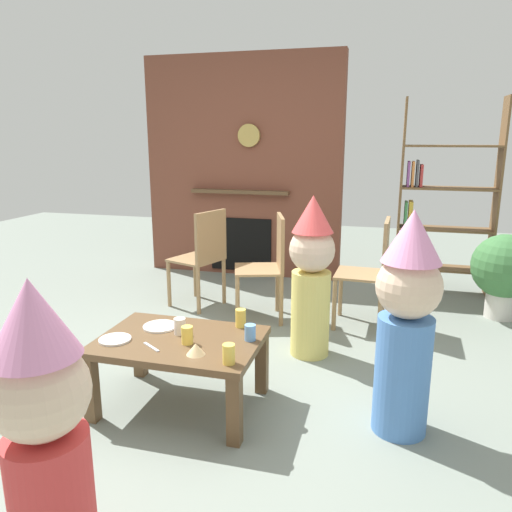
{
  "coord_description": "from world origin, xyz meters",
  "views": [
    {
      "loc": [
        0.98,
        -2.67,
        1.53
      ],
      "look_at": [
        0.15,
        0.4,
        0.76
      ],
      "focal_mm": 34.26,
      "sensor_mm": 36.0,
      "label": 1
    }
  ],
  "objects_px": {
    "coffee_table": "(180,350)",
    "child_by_the_chairs": "(311,273)",
    "bookshelf": "(439,204)",
    "paper_cup_far_left": "(229,354)",
    "paper_cup_near_right": "(241,318)",
    "potted_plant_tall": "(504,269)",
    "paper_cup_center": "(187,335)",
    "dining_chair_left": "(203,253)",
    "birthday_cake_slice": "(196,349)",
    "paper_cup_near_left": "(180,326)",
    "paper_cup_far_right": "(250,332)",
    "child_in_pink": "(406,319)",
    "dining_chair_middle": "(269,261)",
    "dining_chair_right": "(373,267)",
    "paper_plate_front": "(115,339)",
    "paper_plate_rear": "(160,326)",
    "child_with_cone_hat": "(45,438)"
  },
  "relations": [
    {
      "from": "dining_chair_left",
      "to": "dining_chair_right",
      "type": "xyz_separation_m",
      "value": [
        1.5,
        -0.1,
        0.0
      ]
    },
    {
      "from": "coffee_table",
      "to": "child_by_the_chairs",
      "type": "distance_m",
      "value": 1.11
    },
    {
      "from": "paper_cup_center",
      "to": "potted_plant_tall",
      "type": "distance_m",
      "value": 2.92
    },
    {
      "from": "paper_plate_front",
      "to": "child_by_the_chairs",
      "type": "relative_size",
      "value": 0.16
    },
    {
      "from": "paper_cup_near_left",
      "to": "paper_cup_far_right",
      "type": "height_order",
      "value": "paper_cup_near_left"
    },
    {
      "from": "coffee_table",
      "to": "birthday_cake_slice",
      "type": "height_order",
      "value": "birthday_cake_slice"
    },
    {
      "from": "paper_plate_front",
      "to": "dining_chair_left",
      "type": "distance_m",
      "value": 1.78
    },
    {
      "from": "bookshelf",
      "to": "paper_cup_far_left",
      "type": "relative_size",
      "value": 18.39
    },
    {
      "from": "paper_cup_far_right",
      "to": "dining_chair_middle",
      "type": "bearing_deg",
      "value": 99.35
    },
    {
      "from": "birthday_cake_slice",
      "to": "paper_cup_center",
      "type": "bearing_deg",
      "value": 129.54
    },
    {
      "from": "paper_cup_far_right",
      "to": "paper_plate_front",
      "type": "bearing_deg",
      "value": -164.54
    },
    {
      "from": "coffee_table",
      "to": "paper_cup_center",
      "type": "bearing_deg",
      "value": -37.0
    },
    {
      "from": "birthday_cake_slice",
      "to": "child_by_the_chairs",
      "type": "xyz_separation_m",
      "value": [
        0.44,
        1.07,
        0.16
      ]
    },
    {
      "from": "dining_chair_left",
      "to": "child_with_cone_hat",
      "type": "bearing_deg",
      "value": 121.16
    },
    {
      "from": "bookshelf",
      "to": "paper_cup_near_left",
      "type": "xyz_separation_m",
      "value": [
        -1.61,
        -2.63,
        -0.43
      ]
    },
    {
      "from": "dining_chair_right",
      "to": "paper_cup_center",
      "type": "bearing_deg",
      "value": 62.12
    },
    {
      "from": "paper_cup_far_left",
      "to": "paper_cup_far_right",
      "type": "distance_m",
      "value": 0.31
    },
    {
      "from": "paper_cup_far_left",
      "to": "child_in_pink",
      "type": "bearing_deg",
      "value": 19.65
    },
    {
      "from": "child_in_pink",
      "to": "child_by_the_chairs",
      "type": "height_order",
      "value": "child_in_pink"
    },
    {
      "from": "paper_cup_near_left",
      "to": "bookshelf",
      "type": "bearing_deg",
      "value": 58.5
    },
    {
      "from": "dining_chair_right",
      "to": "paper_plate_front",
      "type": "bearing_deg",
      "value": 53.54
    },
    {
      "from": "paper_cup_far_right",
      "to": "birthday_cake_slice",
      "type": "bearing_deg",
      "value": -131.5
    },
    {
      "from": "child_with_cone_hat",
      "to": "dining_chair_left",
      "type": "bearing_deg",
      "value": 7.34
    },
    {
      "from": "paper_cup_far_left",
      "to": "child_with_cone_hat",
      "type": "distance_m",
      "value": 1.05
    },
    {
      "from": "paper_cup_center",
      "to": "dining_chair_left",
      "type": "xyz_separation_m",
      "value": [
        -0.56,
        1.7,
        0.04
      ]
    },
    {
      "from": "paper_cup_near_right",
      "to": "potted_plant_tall",
      "type": "distance_m",
      "value": 2.55
    },
    {
      "from": "paper_plate_rear",
      "to": "child_with_cone_hat",
      "type": "xyz_separation_m",
      "value": [
        0.27,
        -1.35,
        0.17
      ]
    },
    {
      "from": "coffee_table",
      "to": "paper_cup_near_right",
      "type": "xyz_separation_m",
      "value": [
        0.28,
        0.26,
        0.13
      ]
    },
    {
      "from": "potted_plant_tall",
      "to": "paper_cup_far_right",
      "type": "bearing_deg",
      "value": -130.74
    },
    {
      "from": "bookshelf",
      "to": "child_by_the_chairs",
      "type": "xyz_separation_m",
      "value": [
        -0.98,
        -1.8,
        -0.29
      ]
    },
    {
      "from": "child_in_pink",
      "to": "dining_chair_middle",
      "type": "height_order",
      "value": "child_in_pink"
    },
    {
      "from": "coffee_table",
      "to": "dining_chair_left",
      "type": "bearing_deg",
      "value": 106.54
    },
    {
      "from": "bookshelf",
      "to": "paper_cup_near_left",
      "type": "relative_size",
      "value": 19.92
    },
    {
      "from": "child_by_the_chairs",
      "to": "paper_cup_near_left",
      "type": "bearing_deg",
      "value": -3.02
    },
    {
      "from": "paper_plate_front",
      "to": "child_with_cone_hat",
      "type": "distance_m",
      "value": 1.2
    },
    {
      "from": "paper_cup_far_right",
      "to": "child_by_the_chairs",
      "type": "relative_size",
      "value": 0.08
    },
    {
      "from": "bookshelf",
      "to": "paper_plate_front",
      "type": "distance_m",
      "value": 3.44
    },
    {
      "from": "paper_plate_front",
      "to": "child_in_pink",
      "type": "bearing_deg",
      "value": 7.18
    },
    {
      "from": "paper_plate_front",
      "to": "paper_plate_rear",
      "type": "xyz_separation_m",
      "value": [
        0.16,
        0.24,
        0.0
      ]
    },
    {
      "from": "bookshelf",
      "to": "potted_plant_tall",
      "type": "xyz_separation_m",
      "value": [
        0.51,
        -0.64,
        -0.46
      ]
    },
    {
      "from": "paper_cup_far_right",
      "to": "paper_cup_far_left",
      "type": "bearing_deg",
      "value": -94.36
    },
    {
      "from": "coffee_table",
      "to": "dining_chair_middle",
      "type": "distance_m",
      "value": 1.53
    },
    {
      "from": "paper_cup_far_left",
      "to": "dining_chair_left",
      "type": "xyz_separation_m",
      "value": [
        -0.86,
        1.88,
        0.04
      ]
    },
    {
      "from": "paper_cup_near_right",
      "to": "dining_chair_middle",
      "type": "distance_m",
      "value": 1.26
    },
    {
      "from": "child_in_pink",
      "to": "potted_plant_tall",
      "type": "distance_m",
      "value": 2.17
    },
    {
      "from": "paper_plate_rear",
      "to": "dining_chair_middle",
      "type": "bearing_deg",
      "value": 76.25
    },
    {
      "from": "paper_cup_near_right",
      "to": "paper_plate_front",
      "type": "height_order",
      "value": "paper_cup_near_right"
    },
    {
      "from": "child_with_cone_hat",
      "to": "paper_plate_front",
      "type": "bearing_deg",
      "value": 17.02
    },
    {
      "from": "dining_chair_left",
      "to": "child_by_the_chairs",
      "type": "bearing_deg",
      "value": 165.4
    },
    {
      "from": "bookshelf",
      "to": "paper_cup_center",
      "type": "xyz_separation_m",
      "value": [
        -1.52,
        -2.74,
        -0.43
      ]
    }
  ]
}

